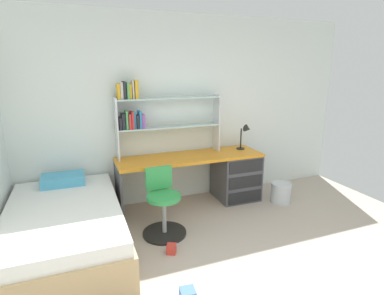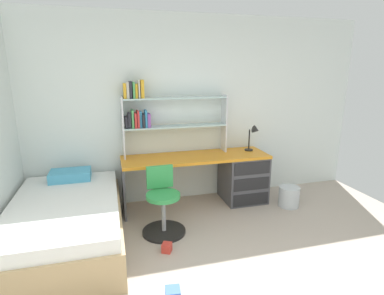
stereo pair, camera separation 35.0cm
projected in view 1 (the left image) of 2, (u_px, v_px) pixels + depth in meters
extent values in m
cube|color=silver|center=(179.00, 111.00, 4.43)|extent=(5.45, 0.06, 2.65)
cube|color=orange|center=(191.00, 157.00, 4.29)|extent=(2.05, 0.60, 0.04)
cube|color=#4C4C51|center=(236.00, 176.00, 4.63)|extent=(0.59, 0.57, 0.69)
cube|color=#4C4C51|center=(119.00, 192.00, 4.03)|extent=(0.03, 0.54, 0.69)
cube|color=black|center=(245.00, 197.00, 4.43)|extent=(0.54, 0.01, 0.18)
cube|color=black|center=(246.00, 182.00, 4.37)|extent=(0.54, 0.01, 0.18)
cube|color=black|center=(246.00, 167.00, 4.31)|extent=(0.54, 0.01, 0.18)
cube|color=silver|center=(117.00, 129.00, 4.00)|extent=(0.02, 0.22, 0.82)
cube|color=silver|center=(216.00, 123.00, 4.51)|extent=(0.02, 0.22, 0.82)
cube|color=silver|center=(170.00, 127.00, 4.26)|extent=(1.42, 0.22, 0.02)
cube|color=silver|center=(169.00, 98.00, 4.16)|extent=(1.42, 0.22, 0.02)
cube|color=#26262D|center=(120.00, 123.00, 4.00)|extent=(0.03, 0.15, 0.15)
cube|color=#26262D|center=(123.00, 121.00, 4.01)|extent=(0.04, 0.13, 0.20)
cube|color=#4CA559|center=(126.00, 120.00, 4.02)|extent=(0.03, 0.16, 0.24)
cube|color=red|center=(129.00, 121.00, 4.04)|extent=(0.03, 0.20, 0.20)
cube|color=red|center=(132.00, 120.00, 4.05)|extent=(0.03, 0.18, 0.23)
cube|color=#338CBF|center=(134.00, 120.00, 4.06)|extent=(0.03, 0.13, 0.22)
cube|color=#26262D|center=(137.00, 121.00, 4.08)|extent=(0.03, 0.18, 0.18)
cube|color=#338CBF|center=(140.00, 119.00, 4.08)|extent=(0.03, 0.16, 0.23)
cube|color=purple|center=(143.00, 121.00, 4.10)|extent=(0.04, 0.16, 0.18)
cube|color=gold|center=(118.00, 91.00, 3.90)|extent=(0.04, 0.14, 0.20)
cube|color=beige|center=(121.00, 91.00, 3.91)|extent=(0.03, 0.14, 0.21)
cube|color=#26262D|center=(124.00, 90.00, 3.92)|extent=(0.03, 0.16, 0.22)
cube|color=#4CA559|center=(127.00, 91.00, 3.94)|extent=(0.03, 0.18, 0.21)
cube|color=gold|center=(130.00, 92.00, 3.95)|extent=(0.03, 0.13, 0.18)
cube|color=beige|center=(133.00, 90.00, 3.96)|extent=(0.02, 0.12, 0.23)
cube|color=gold|center=(136.00, 89.00, 3.97)|extent=(0.04, 0.13, 0.24)
cylinder|color=black|center=(240.00, 148.00, 4.65)|extent=(0.12, 0.12, 0.02)
cylinder|color=black|center=(241.00, 138.00, 4.61)|extent=(0.02, 0.02, 0.30)
cone|color=black|center=(248.00, 129.00, 4.55)|extent=(0.12, 0.11, 0.13)
cylinder|color=black|center=(165.00, 233.00, 3.66)|extent=(0.52, 0.52, 0.03)
cylinder|color=#A5A8AD|center=(164.00, 217.00, 3.61)|extent=(0.05, 0.05, 0.45)
cylinder|color=green|center=(164.00, 197.00, 3.54)|extent=(0.40, 0.40, 0.05)
cube|color=green|center=(159.00, 178.00, 3.66)|extent=(0.32, 0.05, 0.28)
cube|color=tan|center=(66.00, 236.00, 3.24)|extent=(1.18, 1.91, 0.39)
cube|color=white|center=(63.00, 214.00, 3.18)|extent=(1.12, 1.85, 0.14)
cube|color=#4CA5CC|center=(63.00, 180.00, 3.78)|extent=(0.50, 0.32, 0.12)
cylinder|color=silver|center=(281.00, 193.00, 4.51)|extent=(0.29, 0.29, 0.29)
cube|color=red|center=(171.00, 249.00, 3.27)|extent=(0.13, 0.13, 0.10)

